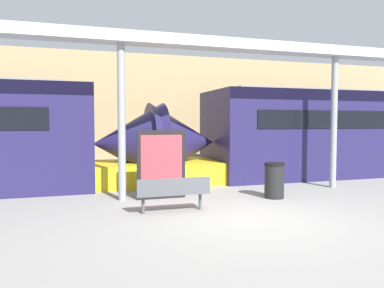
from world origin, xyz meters
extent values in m
plane|color=gray|center=(0.00, 0.00, 0.00)|extent=(60.00, 60.00, 0.00)
cube|color=tan|center=(0.00, 9.57, 2.50)|extent=(56.00, 0.20, 5.00)
cube|color=#231E4C|center=(7.41, 5.21, 1.55)|extent=(12.49, 2.90, 3.10)
cone|color=#231E4C|center=(0.04, 5.21, 1.32)|extent=(2.25, 2.63, 2.63)
cube|color=yellow|center=(0.25, 5.21, 0.35)|extent=(2.03, 2.46, 0.70)
cube|color=gray|center=(7.41, 5.21, 3.15)|extent=(11.24, 1.74, 0.10)
cone|color=#231E4C|center=(-1.75, 5.21, 1.32)|extent=(2.25, 2.63, 2.63)
cube|color=yellow|center=(-1.97, 5.21, 0.35)|extent=(2.03, 2.46, 0.70)
cube|color=#4C4F54|center=(-1.35, 1.13, 0.42)|extent=(1.64, 0.45, 0.04)
cube|color=#4C4F54|center=(-1.35, 0.93, 0.61)|extent=(1.64, 0.04, 0.34)
cylinder|color=#4C4F54|center=(-2.01, 1.13, 0.20)|extent=(0.07, 0.07, 0.40)
cylinder|color=#4C4F54|center=(-0.70, 1.13, 0.20)|extent=(0.07, 0.07, 0.40)
cylinder|color=black|center=(1.59, 1.79, 0.43)|extent=(0.51, 0.51, 0.87)
cylinder|color=black|center=(1.59, 1.79, 0.90)|extent=(0.54, 0.54, 0.06)
cube|color=black|center=(-1.26, 2.60, 0.90)|extent=(1.28, 0.06, 1.79)
cube|color=#B73842|center=(-1.26, 2.57, 0.99)|extent=(1.09, 0.01, 1.36)
cylinder|color=gray|center=(-2.27, 2.70, 1.99)|extent=(0.19, 0.19, 3.97)
cylinder|color=gray|center=(4.13, 2.70, 1.99)|extent=(0.19, 0.19, 3.97)
cube|color=#B7B7BC|center=(-2.27, 2.70, 4.11)|extent=(28.00, 0.60, 0.28)
camera|label=1|loc=(-3.41, -6.87, 1.98)|focal=35.00mm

